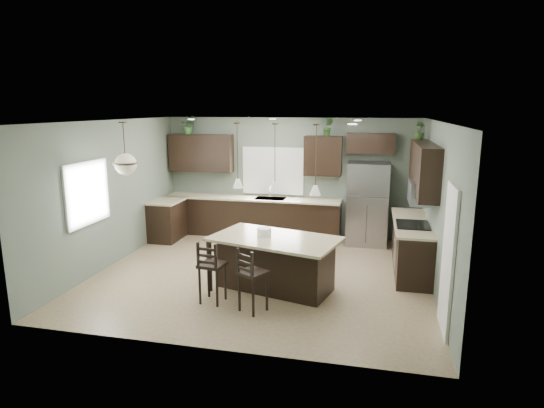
{
  "coord_description": "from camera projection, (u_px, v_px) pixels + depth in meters",
  "views": [
    {
      "loc": [
        1.94,
        -7.75,
        3.04
      ],
      "look_at": [
        0.1,
        0.4,
        1.25
      ],
      "focal_mm": 30.0,
      "sensor_mm": 36.0,
      "label": 1
    }
  ],
  "objects": [
    {
      "name": "pendant_left",
      "position": [
        237.0,
        156.0,
        7.54
      ],
      "size": [
        0.17,
        0.17,
        1.1
      ],
      "primitive_type": null,
      "color": "white",
      "rests_on": "room_shell"
    },
    {
      "name": "microwave",
      "position": [
        421.0,
        192.0,
        8.1
      ],
      "size": [
        0.4,
        0.75,
        0.4
      ],
      "primitive_type": "cube",
      "color": "gray",
      "rests_on": "right_upper_cabs"
    },
    {
      "name": "plant_right_wall",
      "position": [
        420.0,
        131.0,
        9.06
      ],
      "size": [
        0.26,
        0.26,
        0.35
      ],
      "primitive_type": "imported",
      "rotation": [
        0.0,
        0.0,
        0.41
      ],
      "color": "#2D481F",
      "rests_on": "right_upper_cabs"
    },
    {
      "name": "ground",
      "position": [
        262.0,
        274.0,
        8.45
      ],
      "size": [
        6.0,
        6.0,
        0.0
      ],
      "primitive_type": "plane",
      "color": "#9E8466",
      "rests_on": "ground"
    },
    {
      "name": "right_lower_cabs",
      "position": [
        411.0,
        246.0,
        8.61
      ],
      "size": [
        0.6,
        2.35,
        0.9
      ],
      "primitive_type": "cube",
      "color": "black",
      "rests_on": "ground"
    },
    {
      "name": "fridge_header",
      "position": [
        371.0,
        143.0,
        10.04
      ],
      "size": [
        1.05,
        0.34,
        0.45
      ],
      "primitive_type": "cube",
      "color": "black",
      "rests_on": "room_shell"
    },
    {
      "name": "faucet",
      "position": [
        270.0,
        193.0,
        10.6
      ],
      "size": [
        0.02,
        0.02,
        0.28
      ],
      "primitive_type": "cylinder",
      "color": "silver",
      "rests_on": "back_countertop"
    },
    {
      "name": "kitchen_island",
      "position": [
        275.0,
        264.0,
        7.6
      ],
      "size": [
        2.3,
        1.66,
        0.92
      ],
      "primitive_type": "cube",
      "rotation": [
        0.0,
        0.0,
        -0.26
      ],
      "color": "black",
      "rests_on": "ground"
    },
    {
      "name": "wall_oven_front",
      "position": [
        395.0,
        250.0,
        8.41
      ],
      "size": [
        0.01,
        0.72,
        0.6
      ],
      "primitive_type": "cube",
      "color": "gray",
      "rests_on": "right_lower_cabs"
    },
    {
      "name": "back_upper_left",
      "position": [
        201.0,
        153.0,
        10.97
      ],
      "size": [
        1.55,
        0.34,
        0.9
      ],
      "primitive_type": "cube",
      "color": "black",
      "rests_on": "room_shell"
    },
    {
      "name": "left_return_countertop",
      "position": [
        167.0,
        201.0,
        10.46
      ],
      "size": [
        0.66,
        0.96,
        0.04
      ],
      "primitive_type": "cube",
      "color": "beige",
      "rests_on": "left_return_cabs"
    },
    {
      "name": "serving_dish",
      "position": [
        264.0,
        232.0,
        7.58
      ],
      "size": [
        0.24,
        0.24,
        0.14
      ],
      "primitive_type": "cylinder",
      "color": "white",
      "rests_on": "kitchen_island"
    },
    {
      "name": "back_upper_right",
      "position": [
        323.0,
        156.0,
        10.33
      ],
      "size": [
        0.85,
        0.34,
        0.9
      ],
      "primitive_type": "cube",
      "color": "black",
      "rests_on": "room_shell"
    },
    {
      "name": "refrigerator",
      "position": [
        367.0,
        204.0,
        10.13
      ],
      "size": [
        0.9,
        0.74,
        1.85
      ],
      "primitive_type": "cube",
      "color": "gray",
      "rests_on": "ground"
    },
    {
      "name": "bar_stool_center",
      "position": [
        253.0,
        280.0,
        6.81
      ],
      "size": [
        0.51,
        0.51,
        1.01
      ],
      "primitive_type": "cube",
      "rotation": [
        0.0,
        0.0,
        -0.52
      ],
      "color": "black",
      "rests_on": "ground"
    },
    {
      "name": "pantry_door",
      "position": [
        448.0,
        260.0,
        6.12
      ],
      "size": [
        0.04,
        0.82,
        2.04
      ],
      "primitive_type": "cube",
      "color": "white",
      "rests_on": "ground"
    },
    {
      "name": "sink_inset",
      "position": [
        270.0,
        198.0,
        10.66
      ],
      "size": [
        0.7,
        0.45,
        0.01
      ],
      "primitive_type": "cube",
      "color": "gray",
      "rests_on": "back_countertop"
    },
    {
      "name": "plant_back_left",
      "position": [
        189.0,
        125.0,
        10.86
      ],
      "size": [
        0.43,
        0.39,
        0.43
      ],
      "primitive_type": "imported",
      "rotation": [
        0.0,
        0.0,
        0.14
      ],
      "color": "#2A5A27",
      "rests_on": "back_upper_left"
    },
    {
      "name": "pendant_center",
      "position": [
        275.0,
        158.0,
        7.22
      ],
      "size": [
        0.17,
        0.17,
        1.1
      ],
      "primitive_type": null,
      "color": "silver",
      "rests_on": "room_shell"
    },
    {
      "name": "plant_back_right",
      "position": [
        328.0,
        127.0,
        10.14
      ],
      "size": [
        0.26,
        0.22,
        0.41
      ],
      "primitive_type": "imported",
      "rotation": [
        0.0,
        0.0,
        0.21
      ],
      "color": "#2D5424",
      "rests_on": "back_upper_right"
    },
    {
      "name": "window_left",
      "position": [
        87.0,
        193.0,
        8.01
      ],
      "size": [
        0.02,
        1.1,
        1.0
      ],
      "primitive_type": "cube",
      "color": "white",
      "rests_on": "room_shell"
    },
    {
      "name": "right_countertop",
      "position": [
        412.0,
        222.0,
        8.52
      ],
      "size": [
        0.66,
        2.35,
        0.04
      ],
      "primitive_type": "cube",
      "color": "beige",
      "rests_on": "right_lower_cabs"
    },
    {
      "name": "left_return_cabs",
      "position": [
        167.0,
        221.0,
        10.56
      ],
      "size": [
        0.6,
        0.9,
        0.9
      ],
      "primitive_type": "cube",
      "color": "black",
      "rests_on": "ground"
    },
    {
      "name": "pendant_right",
      "position": [
        316.0,
        160.0,
        6.91
      ],
      "size": [
        0.17,
        0.17,
        1.1
      ],
      "primitive_type": null,
      "color": "white",
      "rests_on": "room_shell"
    },
    {
      "name": "cooktop",
      "position": [
        413.0,
        225.0,
        8.25
      ],
      "size": [
        0.58,
        0.75,
        0.02
      ],
      "primitive_type": "cube",
      "color": "black",
      "rests_on": "right_countertop"
    },
    {
      "name": "window_back",
      "position": [
        273.0,
        171.0,
        10.82
      ],
      "size": [
        1.35,
        0.02,
        1.0
      ],
      "primitive_type": "cube",
      "color": "white",
      "rests_on": "room_shell"
    },
    {
      "name": "right_upper_cabs",
      "position": [
        424.0,
        168.0,
        8.27
      ],
      "size": [
        0.34,
        2.35,
        0.9
      ],
      "primitive_type": "cube",
      "color": "black",
      "rests_on": "room_shell"
    },
    {
      "name": "room_shell",
      "position": [
        262.0,
        184.0,
        8.1
      ],
      "size": [
        6.0,
        6.0,
        6.0
      ],
      "color": "#5C695C",
      "rests_on": "ground"
    },
    {
      "name": "back_countertop",
      "position": [
        252.0,
        198.0,
        10.76
      ],
      "size": [
        4.2,
        0.66,
        0.04
      ],
      "primitive_type": "cube",
      "color": "beige",
      "rests_on": "back_lower_cabs"
    },
    {
      "name": "chandelier",
      "position": [
        125.0,
        148.0,
        7.94
      ],
      "size": [
        0.42,
        0.42,
        0.94
      ],
      "primitive_type": null,
      "color": "beige",
      "rests_on": "room_shell"
    },
    {
      "name": "bar_stool_left",
      "position": [
        212.0,
        272.0,
        7.13
      ],
      "size": [
        0.42,
        0.42,
        1.02
      ],
      "primitive_type": "cube",
      "rotation": [
        0.0,
        0.0,
        -0.12
      ],
      "color": "black",
      "rests_on": "ground"
    },
    {
      "name": "back_lower_cabs",
      "position": [
        252.0,
        217.0,
        10.88
      ],
      "size": [
        4.2,
        0.6,
        0.9
      ],
      "primitive_type": "cube",
      "color": "black",
      "rests_on": "ground"
    }
  ]
}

